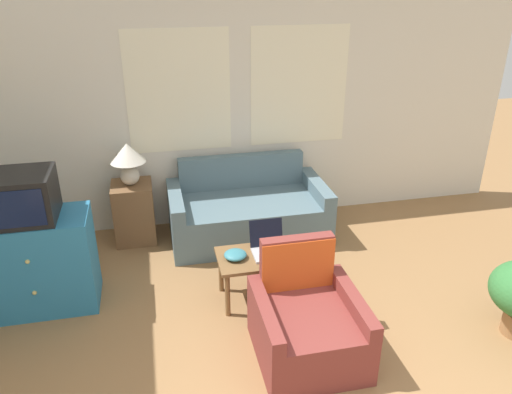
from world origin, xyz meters
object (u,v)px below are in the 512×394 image
at_px(snack_bowl, 235,255).
at_px(television, 23,197).
at_px(laptop, 268,246).
at_px(coffee_table, 265,261).
at_px(couch, 247,212).
at_px(armchair, 306,324).
at_px(table_lamp, 128,158).
at_px(cup_navy, 296,242).

bearing_deg(snack_bowl, television, 169.42).
bearing_deg(snack_bowl, laptop, 8.17).
height_order(television, laptop, television).
distance_m(laptop, snack_bowl, 0.31).
bearing_deg(coffee_table, couch, 86.30).
height_order(television, snack_bowl, television).
bearing_deg(armchair, snack_bowl, 118.82).
bearing_deg(armchair, couch, 92.02).
bearing_deg(laptop, table_lamp, 132.25).
height_order(laptop, snack_bowl, laptop).
relative_size(armchair, table_lamp, 1.88).
bearing_deg(television, armchair, -27.00).
bearing_deg(laptop, armchair, -82.26).
relative_size(armchair, coffee_table, 1.00).
bearing_deg(television, couch, 23.45).
relative_size(coffee_table, cup_navy, 8.35).
bearing_deg(snack_bowl, couch, 73.83).
xyz_separation_m(couch, television, (-2.03, -0.88, 0.79)).
xyz_separation_m(television, cup_navy, (2.25, -0.24, -0.56)).
distance_m(coffee_table, laptop, 0.14).
xyz_separation_m(cup_navy, snack_bowl, (-0.57, -0.07, -0.02)).
relative_size(table_lamp, cup_navy, 4.46).
height_order(couch, armchair, armchair).
xyz_separation_m(television, laptop, (1.99, -0.27, -0.56)).
bearing_deg(cup_navy, coffee_table, -165.39).
xyz_separation_m(couch, coffee_table, (-0.08, -1.20, 0.12)).
height_order(television, coffee_table, television).
relative_size(armchair, television, 1.71).
height_order(coffee_table, laptop, laptop).
xyz_separation_m(armchair, coffee_table, (-0.15, 0.75, 0.13)).
xyz_separation_m(table_lamp, snack_bowl, (0.88, -1.35, -0.48)).
bearing_deg(couch, snack_bowl, -106.17).
bearing_deg(coffee_table, table_lamp, 130.28).
distance_m(armchair, television, 2.49).
height_order(television, cup_navy, television).
xyz_separation_m(table_lamp, laptop, (1.19, -1.31, -0.45)).
distance_m(laptop, cup_navy, 0.26).
height_order(television, table_lamp, television).
distance_m(couch, television, 2.35).
xyz_separation_m(armchair, snack_bowl, (-0.42, 0.76, 0.23)).
bearing_deg(coffee_table, laptop, 52.31).
bearing_deg(armchair, table_lamp, 121.59).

